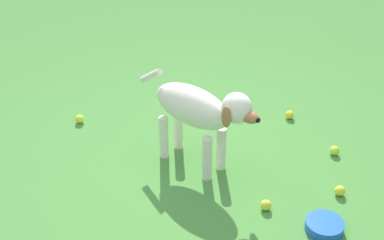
# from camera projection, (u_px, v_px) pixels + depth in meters

# --- Properties ---
(ground) EXTENTS (14.00, 14.00, 0.00)m
(ground) POSITION_uv_depth(u_px,v_px,m) (192.00, 177.00, 3.38)
(ground) COLOR #478438
(dog) EXTENTS (0.95, 0.38, 0.66)m
(dog) POSITION_uv_depth(u_px,v_px,m) (199.00, 110.00, 3.27)
(dog) COLOR silver
(dog) RESTS_ON ground
(tennis_ball_0) EXTENTS (0.07, 0.07, 0.07)m
(tennis_ball_0) POSITION_uv_depth(u_px,v_px,m) (266.00, 205.00, 3.10)
(tennis_ball_0) COLOR #CAD136
(tennis_ball_0) RESTS_ON ground
(tennis_ball_1) EXTENTS (0.07, 0.07, 0.07)m
(tennis_ball_1) POSITION_uv_depth(u_px,v_px,m) (340.00, 191.00, 3.21)
(tennis_ball_1) COLOR yellow
(tennis_ball_1) RESTS_ON ground
(tennis_ball_2) EXTENTS (0.07, 0.07, 0.07)m
(tennis_ball_2) POSITION_uv_depth(u_px,v_px,m) (335.00, 151.00, 3.58)
(tennis_ball_2) COLOR #C1DE34
(tennis_ball_2) RESTS_ON ground
(tennis_ball_3) EXTENTS (0.07, 0.07, 0.07)m
(tennis_ball_3) POSITION_uv_depth(u_px,v_px,m) (290.00, 115.00, 4.00)
(tennis_ball_3) COLOR yellow
(tennis_ball_3) RESTS_ON ground
(tennis_ball_4) EXTENTS (0.07, 0.07, 0.07)m
(tennis_ball_4) POSITION_uv_depth(u_px,v_px,m) (80.00, 119.00, 3.94)
(tennis_ball_4) COLOR yellow
(tennis_ball_4) RESTS_ON ground
(water_bowl) EXTENTS (0.22, 0.22, 0.06)m
(water_bowl) POSITION_uv_depth(u_px,v_px,m) (324.00, 226.00, 2.95)
(water_bowl) COLOR blue
(water_bowl) RESTS_ON ground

